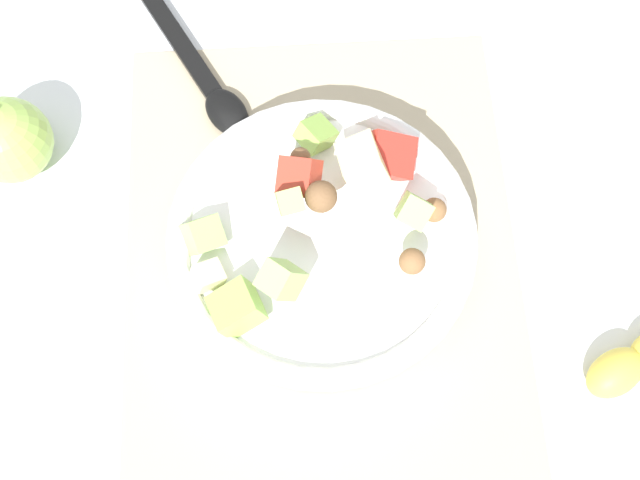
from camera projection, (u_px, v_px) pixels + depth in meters
The scene contains 5 objects.
ground_plane at pixel (323, 276), 0.71m from camera, with size 2.40×2.40×0.00m, color silver.
placemat at pixel (323, 275), 0.71m from camera, with size 0.49×0.35×0.01m, color tan.
salad_bowl at pixel (320, 241), 0.68m from camera, with size 0.26×0.26×0.12m.
serving_spoon at pixel (202, 74), 0.77m from camera, with size 0.22×0.13×0.01m.
whole_apple at pixel (8, 140), 0.72m from camera, with size 0.08×0.08×0.09m.
Camera 1 is at (0.23, -0.02, 0.67)m, focal length 44.56 mm.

